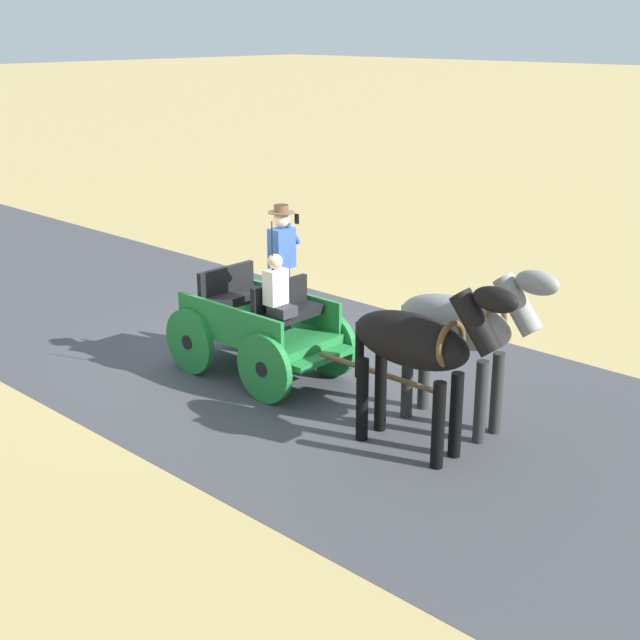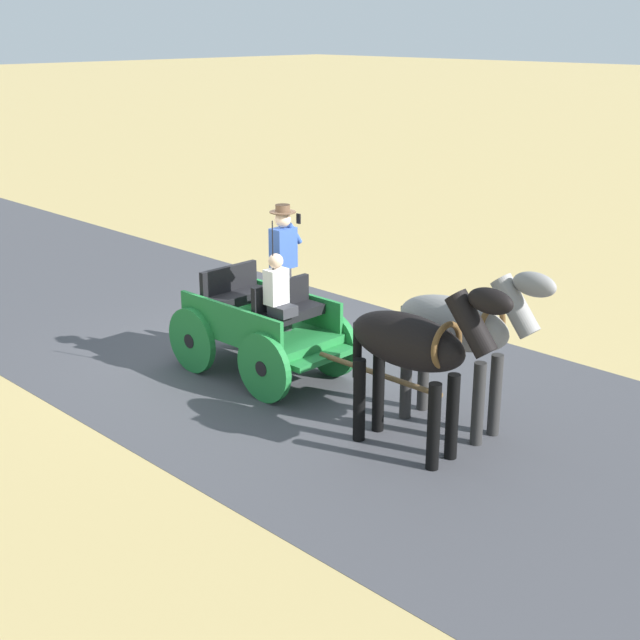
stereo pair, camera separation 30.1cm
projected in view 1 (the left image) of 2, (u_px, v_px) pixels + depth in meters
name	position (u px, v px, depth m)	size (l,w,h in m)	color
ground_plane	(259.00, 357.00, 13.44)	(200.00, 200.00, 0.00)	tan
road_surface	(259.00, 357.00, 13.44)	(6.35, 160.00, 0.01)	#424247
horse_drawn_carriage	(263.00, 322.00, 12.51)	(1.45, 4.51, 2.50)	#1E7233
horse_near_side	(462.00, 327.00, 10.71)	(0.60, 2.13, 2.21)	gray
horse_off_side	(418.00, 346.00, 10.09)	(0.63, 2.13, 2.21)	black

